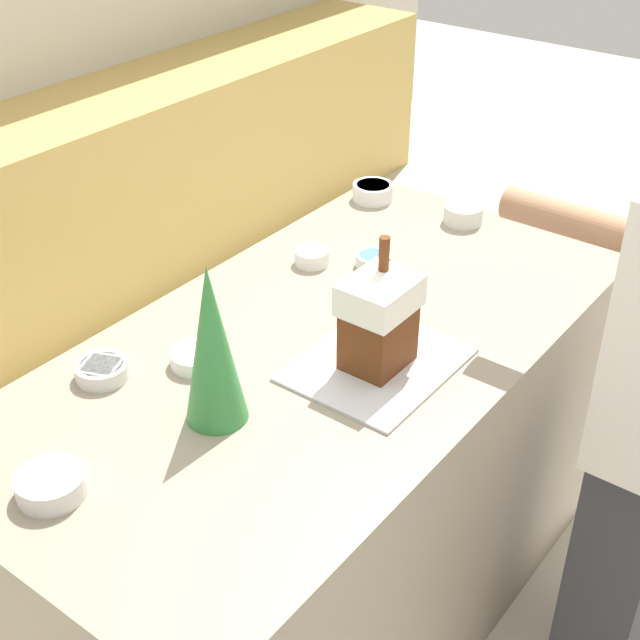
# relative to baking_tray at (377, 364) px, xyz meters

# --- Properties ---
(ground_plane) EXTENTS (12.00, 12.00, 0.00)m
(ground_plane) POSITION_rel_baking_tray_xyz_m (-0.00, 0.16, -0.95)
(ground_plane) COLOR beige
(kitchen_island) EXTENTS (1.77, 0.89, 0.94)m
(kitchen_island) POSITION_rel_baking_tray_xyz_m (-0.00, 0.16, -0.48)
(kitchen_island) COLOR gray
(kitchen_island) RESTS_ON ground_plane
(baking_tray) EXTENTS (0.39, 0.32, 0.01)m
(baking_tray) POSITION_rel_baking_tray_xyz_m (0.00, 0.00, 0.00)
(baking_tray) COLOR silver
(baking_tray) RESTS_ON kitchen_island
(gingerbread_house) EXTENTS (0.17, 0.14, 0.30)m
(gingerbread_house) POSITION_rel_baking_tray_xyz_m (0.00, 0.00, 0.12)
(gingerbread_house) COLOR #5B2D14
(gingerbread_house) RESTS_ON baking_tray
(decorative_tree) EXTENTS (0.13, 0.13, 0.36)m
(decorative_tree) POSITION_rel_baking_tray_xyz_m (-0.36, 0.16, 0.18)
(decorative_tree) COLOR #33843D
(decorative_tree) RESTS_ON kitchen_island
(candy_bowl_front_corner) EXTENTS (0.09, 0.09, 0.04)m
(candy_bowl_front_corner) POSITION_rel_baking_tray_xyz_m (0.29, 0.41, 0.02)
(candy_bowl_front_corner) COLOR white
(candy_bowl_front_corner) RESTS_ON kitchen_island
(candy_bowl_far_left) EXTENTS (0.13, 0.13, 0.05)m
(candy_bowl_far_left) POSITION_rel_baking_tray_xyz_m (-0.72, 0.25, 0.02)
(candy_bowl_far_left) COLOR silver
(candy_bowl_far_left) RESTS_ON kitchen_island
(candy_bowl_near_tray_left) EXTENTS (0.10, 0.10, 0.04)m
(candy_bowl_near_tray_left) POSITION_rel_baking_tray_xyz_m (0.38, 0.27, 0.02)
(candy_bowl_near_tray_left) COLOR silver
(candy_bowl_near_tray_left) RESTS_ON kitchen_island
(candy_bowl_beside_tree) EXTENTS (0.12, 0.12, 0.04)m
(candy_bowl_beside_tree) POSITION_rel_baking_tray_xyz_m (-0.41, 0.46, 0.02)
(candy_bowl_beside_tree) COLOR silver
(candy_bowl_beside_tree) RESTS_ON kitchen_island
(candy_bowl_behind_tray) EXTENTS (0.12, 0.12, 0.05)m
(candy_bowl_behind_tray) POSITION_rel_baking_tray_xyz_m (0.76, 0.21, 0.03)
(candy_bowl_behind_tray) COLOR silver
(candy_bowl_behind_tray) RESTS_ON kitchen_island
(candy_bowl_near_tray_right) EXTENTS (0.13, 0.13, 0.05)m
(candy_bowl_near_tray_right) POSITION_rel_baking_tray_xyz_m (0.73, 0.52, 0.02)
(candy_bowl_near_tray_right) COLOR white
(candy_bowl_near_tray_right) RESTS_ON kitchen_island
(candy_bowl_far_right) EXTENTS (0.12, 0.12, 0.04)m
(candy_bowl_far_right) POSITION_rel_baking_tray_xyz_m (-0.25, 0.33, 0.02)
(candy_bowl_far_right) COLOR white
(candy_bowl_far_right) RESTS_ON kitchen_island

